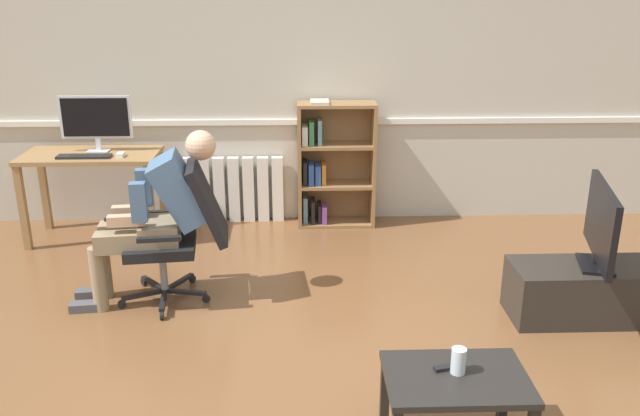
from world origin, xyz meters
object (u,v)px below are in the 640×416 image
(computer_mouse, at_px, (121,155))
(coffee_table, at_px, (456,387))
(computer_desk, at_px, (92,168))
(keyboard, at_px, (84,156))
(spare_remote, at_px, (449,367))
(tv_screen, at_px, (601,225))
(bookshelf, at_px, (331,166))
(tv_stand, at_px, (591,291))
(radiator, at_px, (234,189))
(office_chair, at_px, (182,228))
(imac_monitor, at_px, (96,119))
(person_seated, at_px, (156,213))
(drinking_glass, at_px, (458,361))

(computer_mouse, height_order, coffee_table, computer_mouse)
(computer_desk, distance_m, keyboard, 0.19)
(spare_remote, bearing_deg, coffee_table, 7.37)
(coffee_table, distance_m, spare_remote, 0.09)
(keyboard, relative_size, coffee_table, 0.65)
(keyboard, xyz_separation_m, tv_screen, (3.67, -1.41, -0.12))
(keyboard, bearing_deg, spare_remote, -46.93)
(bookshelf, bearing_deg, computer_desk, -171.76)
(tv_stand, height_order, coffee_table, coffee_table)
(computer_desk, height_order, keyboard, keyboard)
(tv_screen, bearing_deg, tv_stand, 90.00)
(radiator, bearing_deg, tv_screen, -37.65)
(computer_mouse, bearing_deg, radiator, 30.56)
(computer_desk, bearing_deg, radiator, 18.79)
(office_chair, distance_m, coffee_table, 2.24)
(computer_desk, relative_size, keyboard, 2.60)
(bookshelf, bearing_deg, imac_monitor, -173.75)
(imac_monitor, bearing_deg, computer_desk, -124.13)
(keyboard, bearing_deg, office_chair, -47.77)
(person_seated, distance_m, coffee_table, 2.35)
(tv_stand, bearing_deg, computer_mouse, 157.03)
(imac_monitor, height_order, keyboard, imac_monitor)
(bookshelf, height_order, office_chair, bookshelf)
(person_seated, xyz_separation_m, spare_remote, (1.66, -1.55, -0.24))
(radiator, relative_size, person_seated, 0.75)
(radiator, height_order, tv_stand, radiator)
(bookshelf, relative_size, drinking_glass, 9.07)
(computer_mouse, height_order, office_chair, office_chair)
(imac_monitor, height_order, drinking_glass, imac_monitor)
(office_chair, relative_size, coffee_table, 1.48)
(radiator, height_order, person_seated, person_seated)
(bookshelf, bearing_deg, office_chair, -126.28)
(tv_stand, relative_size, tv_screen, 1.31)
(radiator, xyz_separation_m, tv_stand, (2.52, -1.94, -0.12))
(person_seated, xyz_separation_m, tv_stand, (2.89, -0.35, -0.46))
(computer_desk, bearing_deg, office_chair, -51.58)
(coffee_table, relative_size, spare_remote, 4.42)
(radiator, xyz_separation_m, tv_screen, (2.52, -1.94, 0.35))
(tv_stand, bearing_deg, spare_remote, -135.45)
(computer_mouse, xyz_separation_m, bookshelf, (1.75, 0.41, -0.22))
(computer_desk, bearing_deg, person_seated, -57.21)
(person_seated, distance_m, tv_screen, 2.91)
(computer_mouse, distance_m, tv_screen, 3.68)
(imac_monitor, xyz_separation_m, bookshelf, (1.98, 0.22, -0.48))
(bookshelf, bearing_deg, coffee_table, -82.09)
(keyboard, relative_size, tv_screen, 0.53)
(radiator, distance_m, person_seated, 1.67)
(imac_monitor, relative_size, spare_remote, 3.97)
(keyboard, xyz_separation_m, radiator, (1.16, 0.53, -0.46))
(bookshelf, height_order, radiator, bookshelf)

